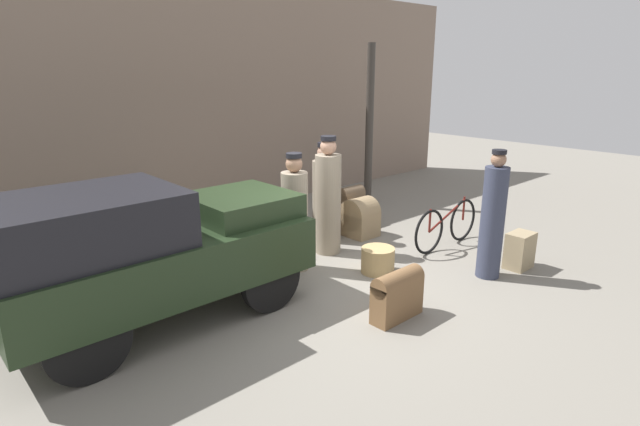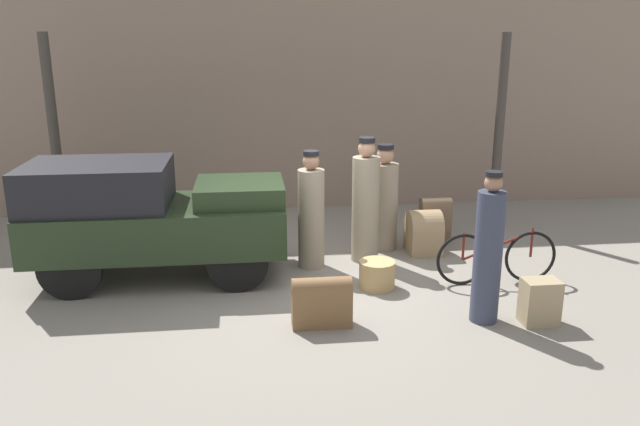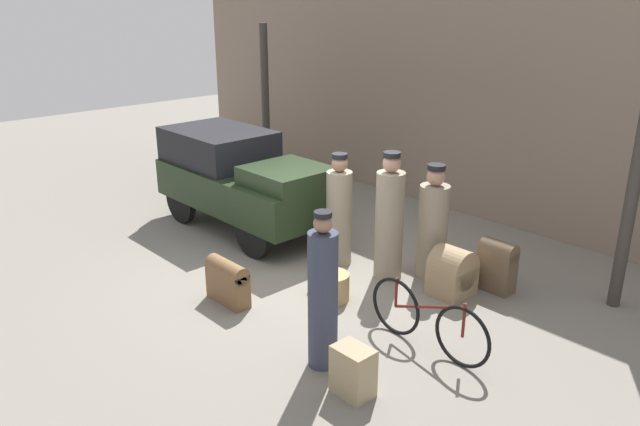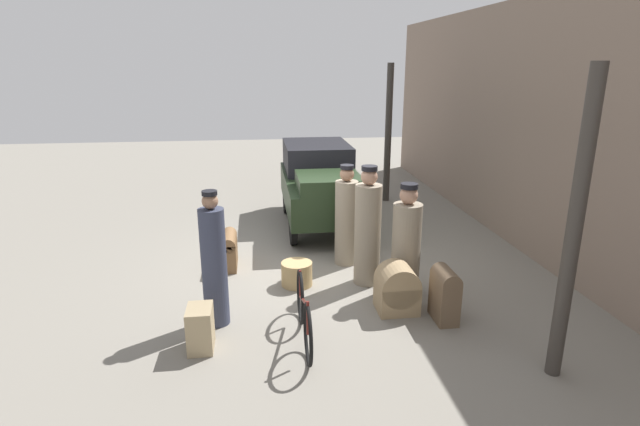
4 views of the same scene
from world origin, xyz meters
name	(u,v)px [view 4 (image 4 of 4)]	position (x,y,z in m)	size (l,w,h in m)	color
ground_plane	(307,262)	(0.00, 0.00, 0.00)	(30.00, 30.00, 0.00)	gray
station_building_facade	(540,130)	(0.00, 4.08, 2.25)	(16.00, 0.15, 4.50)	gray
canopy_pillar_left	(388,134)	(-3.86, 2.41, 1.69)	(0.16, 0.16, 3.38)	#38332D
canopy_pillar_right	(574,231)	(3.62, 2.41, 1.69)	(0.16, 0.16, 3.38)	#38332D
truck	(320,182)	(-2.16, 0.51, 0.93)	(3.47, 1.52, 1.66)	black
bicycle	(304,313)	(2.59, -0.31, 0.38)	(1.71, 0.04, 0.78)	black
wicker_basket	(297,274)	(0.93, -0.26, 0.19)	(0.49, 0.49, 0.38)	tan
conductor_in_dark_uniform	(406,244)	(1.36, 1.35, 0.77)	(0.43, 0.43, 1.70)	gray
porter_with_bicycle	(346,219)	(0.13, 0.66, 0.80)	(0.39, 0.39, 1.74)	gray
porter_lifting_near_truck	(214,264)	(1.99, -1.42, 0.85)	(0.33, 0.33, 1.83)	#33384C
porter_standing_middle	(368,231)	(0.97, 0.85, 0.87)	(0.41, 0.41, 1.89)	gray
suitcase_tan_flat	(200,329)	(2.61, -1.57, 0.27)	(0.42, 0.30, 0.55)	#9E8966
trunk_wicker_pale	(397,289)	(1.95, 1.06, 0.32)	(0.50, 0.56, 0.69)	#937A56
trunk_large_brown	(229,249)	(0.04, -1.34, 0.32)	(0.70, 0.25, 0.61)	brown
trunk_barrel_dark	(445,293)	(2.30, 1.62, 0.40)	(0.50, 0.27, 0.75)	brown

